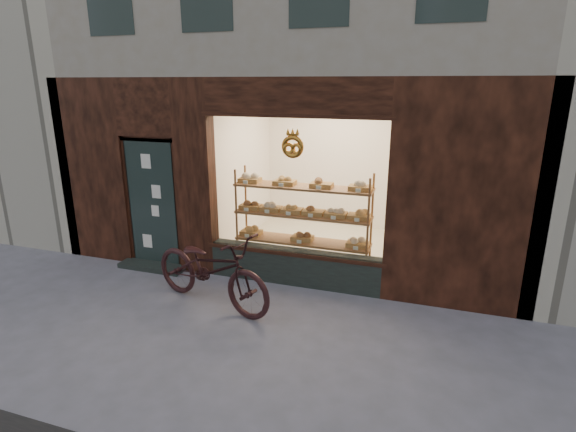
% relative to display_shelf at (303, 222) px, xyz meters
% --- Properties ---
extents(ground, '(90.00, 90.00, 0.00)m').
position_rel_display_shelf_xyz_m(ground, '(-0.45, -2.55, -0.88)').
color(ground, '#5C5B63').
extents(display_shelf, '(2.20, 0.45, 1.70)m').
position_rel_display_shelf_xyz_m(display_shelf, '(0.00, 0.00, 0.00)').
color(display_shelf, brown).
rests_on(display_shelf, ground).
extents(bicycle, '(2.18, 1.27, 1.08)m').
position_rel_display_shelf_xyz_m(bicycle, '(-0.88, -1.47, -0.34)').
color(bicycle, black).
rests_on(bicycle, ground).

